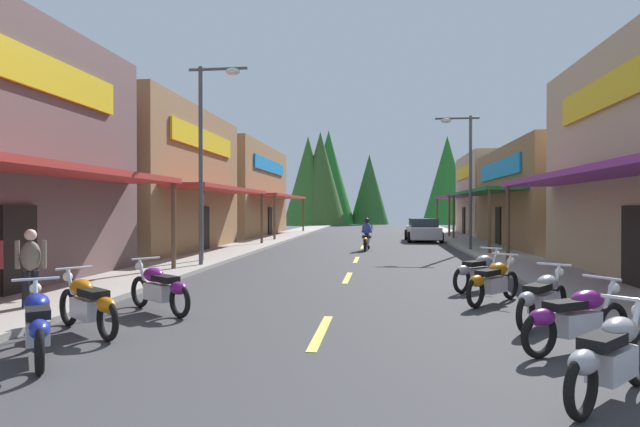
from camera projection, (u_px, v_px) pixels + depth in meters
name	position (u px, v px, depth m)	size (l,w,h in m)	color
ground	(360.00, 253.00, 23.98)	(9.42, 77.31, 0.10)	#38383A
sidewalk_left	(237.00, 249.00, 24.68)	(2.45, 77.31, 0.12)	#9E9991
sidewalk_right	(492.00, 252.00, 23.27)	(2.45, 77.31, 0.12)	#9E9991
centerline_dashes	(363.00, 247.00, 27.09)	(0.16, 52.30, 0.01)	#E0C64C
storefront_left_middle	(126.00, 181.00, 24.13)	(9.45, 10.99, 6.62)	olive
storefront_left_far	(219.00, 191.00, 37.98)	(9.50, 13.35, 6.55)	olive
storefront_right_middle	(587.00, 197.00, 26.67)	(10.75, 12.70, 5.24)	olive
storefront_right_far	(507.00, 195.00, 38.27)	(8.09, 9.03, 6.02)	tan
streetlamp_left	(209.00, 139.00, 17.36)	(2.03, 0.30, 6.82)	#474C51
streetlamp_right	(464.00, 164.00, 24.07)	(2.03, 0.30, 6.36)	#474C51
motorcycle_parked_right_0	(611.00, 356.00, 5.36)	(1.52, 1.64, 1.04)	black
motorcycle_parked_right_1	(576.00, 317.00, 7.24)	(1.87, 1.22, 1.04)	black
motorcycle_parked_right_2	(543.00, 298.00, 8.85)	(1.37, 1.77, 1.04)	black
motorcycle_parked_right_3	(493.00, 281.00, 10.91)	(1.44, 1.71, 1.04)	black
motorcycle_parked_right_4	(479.00, 271.00, 12.66)	(1.55, 1.62, 1.04)	black
motorcycle_parked_left_0	(37.00, 323.00, 6.86)	(1.38, 1.76, 1.04)	black
motorcycle_parked_left_1	(88.00, 303.00, 8.31)	(1.79, 1.34, 1.04)	black
motorcycle_parked_left_2	(160.00, 288.00, 9.96)	(1.79, 1.35, 1.04)	black
rider_cruising_lead	(367.00, 237.00, 24.64)	(0.61, 2.14, 1.57)	black
pedestrian_browsing	(31.00, 265.00, 9.94)	(0.55, 0.35, 1.62)	black
parked_car_curbside	(423.00, 230.00, 31.49)	(2.11, 4.32, 1.40)	silver
treeline_backdrop	(355.00, 180.00, 63.31)	(22.96, 12.48, 11.90)	#305123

